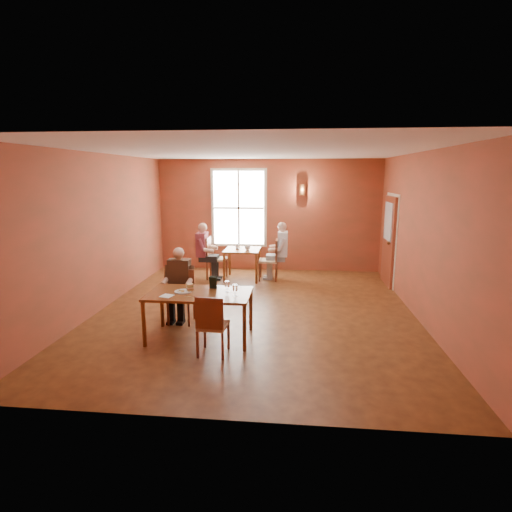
# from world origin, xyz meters

# --- Properties ---
(ground) EXTENTS (6.00, 7.00, 0.01)m
(ground) POSITION_xyz_m (0.00, 0.00, 0.00)
(ground) COLOR brown
(ground) RESTS_ON ground
(wall_back) EXTENTS (6.00, 0.04, 3.00)m
(wall_back) POSITION_xyz_m (0.00, 3.50, 1.50)
(wall_back) COLOR brown
(wall_back) RESTS_ON ground
(wall_front) EXTENTS (6.00, 0.04, 3.00)m
(wall_front) POSITION_xyz_m (0.00, -3.50, 1.50)
(wall_front) COLOR brown
(wall_front) RESTS_ON ground
(wall_left) EXTENTS (0.04, 7.00, 3.00)m
(wall_left) POSITION_xyz_m (-3.00, 0.00, 1.50)
(wall_left) COLOR brown
(wall_left) RESTS_ON ground
(wall_right) EXTENTS (0.04, 7.00, 3.00)m
(wall_right) POSITION_xyz_m (3.00, 0.00, 1.50)
(wall_right) COLOR brown
(wall_right) RESTS_ON ground
(ceiling) EXTENTS (6.00, 7.00, 0.04)m
(ceiling) POSITION_xyz_m (0.00, 0.00, 3.00)
(ceiling) COLOR white
(ceiling) RESTS_ON wall_back
(window) EXTENTS (1.36, 0.10, 1.96)m
(window) POSITION_xyz_m (-0.80, 3.45, 1.70)
(window) COLOR white
(window) RESTS_ON wall_back
(door) EXTENTS (0.12, 1.04, 2.10)m
(door) POSITION_xyz_m (2.94, 2.30, 1.05)
(door) COLOR maroon
(door) RESTS_ON ground
(wall_sconce) EXTENTS (0.16, 0.16, 0.28)m
(wall_sconce) POSITION_xyz_m (0.90, 3.40, 2.20)
(wall_sconce) COLOR brown
(wall_sconce) RESTS_ON wall_back
(main_table) EXTENTS (1.62, 0.91, 0.76)m
(main_table) POSITION_xyz_m (-0.74, -1.36, 0.38)
(main_table) COLOR brown
(main_table) RESTS_ON ground
(chair_diner_main) EXTENTS (0.41, 0.41, 0.92)m
(chair_diner_main) POSITION_xyz_m (-1.24, -0.71, 0.46)
(chair_diner_main) COLOR #563214
(chair_diner_main) RESTS_ON ground
(diner_main) EXTENTS (0.51, 0.51, 1.27)m
(diner_main) POSITION_xyz_m (-1.24, -0.74, 0.63)
(diner_main) COLOR #3D281F
(diner_main) RESTS_ON ground
(chair_empty) EXTENTS (0.43, 0.43, 0.92)m
(chair_empty) POSITION_xyz_m (-0.41, -1.91, 0.46)
(chair_empty) COLOR brown
(chair_empty) RESTS_ON ground
(plate_food) EXTENTS (0.35, 0.35, 0.03)m
(plate_food) POSITION_xyz_m (-1.01, -1.36, 0.78)
(plate_food) COLOR silver
(plate_food) RESTS_ON main_table
(sandwich) EXTENTS (0.13, 0.12, 0.11)m
(sandwich) POSITION_xyz_m (-0.90, -1.33, 0.82)
(sandwich) COLOR #B2814F
(sandwich) RESTS_ON main_table
(goblet_a) EXTENTS (0.10, 0.10, 0.19)m
(goblet_a) POSITION_xyz_m (-0.31, -1.26, 0.86)
(goblet_a) COLOR white
(goblet_a) RESTS_ON main_table
(goblet_b) EXTENTS (0.09, 0.09, 0.20)m
(goblet_b) POSITION_xyz_m (-0.15, -1.48, 0.86)
(goblet_b) COLOR white
(goblet_b) RESTS_ON main_table
(menu_stand) EXTENTS (0.13, 0.08, 0.21)m
(menu_stand) POSITION_xyz_m (-0.57, -1.11, 0.86)
(menu_stand) COLOR black
(menu_stand) RESTS_ON main_table
(knife) EXTENTS (0.19, 0.03, 0.00)m
(knife) POSITION_xyz_m (-0.83, -1.58, 0.76)
(knife) COLOR white
(knife) RESTS_ON main_table
(napkin) EXTENTS (0.22, 0.22, 0.01)m
(napkin) POSITION_xyz_m (-1.20, -1.59, 0.76)
(napkin) COLOR white
(napkin) RESTS_ON main_table
(second_table) EXTENTS (0.87, 0.87, 0.76)m
(second_table) POSITION_xyz_m (-0.57, 2.39, 0.38)
(second_table) COLOR brown
(second_table) RESTS_ON ground
(chair_diner_white) EXTENTS (0.45, 0.45, 1.02)m
(chair_diner_white) POSITION_xyz_m (0.08, 2.39, 0.51)
(chair_diner_white) COLOR #5C2F18
(chair_diner_white) RESTS_ON ground
(diner_white) EXTENTS (0.56, 0.56, 1.39)m
(diner_white) POSITION_xyz_m (0.11, 2.39, 0.70)
(diner_white) COLOR white
(diner_white) RESTS_ON ground
(chair_diner_maroon) EXTENTS (0.47, 0.47, 1.06)m
(chair_diner_maroon) POSITION_xyz_m (-1.22, 2.39, 0.53)
(chair_diner_maroon) COLOR brown
(chair_diner_maroon) RESTS_ON ground
(diner_maroon) EXTENTS (0.55, 0.55, 1.37)m
(diner_maroon) POSITION_xyz_m (-1.25, 2.39, 0.69)
(diner_maroon) COLOR maroon
(diner_maroon) RESTS_ON ground
(cup_a) EXTENTS (0.13, 0.13, 0.11)m
(cup_a) POSITION_xyz_m (-0.43, 2.30, 0.82)
(cup_a) COLOR silver
(cup_a) RESTS_ON second_table
(cup_b) EXTENTS (0.12, 0.12, 0.09)m
(cup_b) POSITION_xyz_m (-0.71, 2.48, 0.81)
(cup_b) COLOR beige
(cup_b) RESTS_ON second_table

